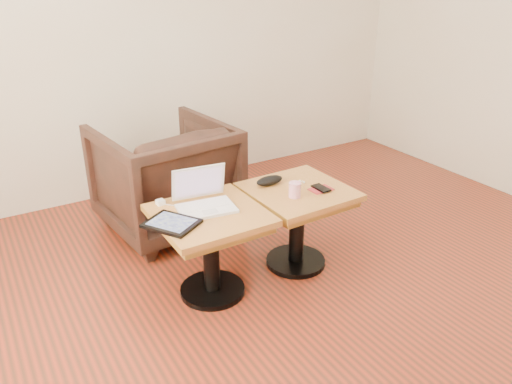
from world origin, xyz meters
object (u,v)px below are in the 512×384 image
striped_cup (295,190)px  armchair (165,177)px  side_table_left (210,233)px  side_table_right (298,208)px  laptop (204,200)px

striped_cup → armchair: size_ratio=0.10×
side_table_left → side_table_right: 0.59m
laptop → armchair: bearing=91.8°
side_table_left → striped_cup: size_ratio=6.45×
laptop → striped_cup: (0.50, -0.15, 0.00)m
striped_cup → armchair: armchair is taller
armchair → side_table_right: bearing=113.2°
side_table_left → side_table_right: size_ratio=0.98×
laptop → striped_cup: laptop is taller
side_table_left → armchair: 0.89m
striped_cup → armchair: (-0.42, 0.96, -0.18)m
side_table_right → side_table_left: bearing=178.7°
side_table_left → laptop: size_ratio=1.71×
side_table_right → striped_cup: striped_cup is taller
laptop → side_table_right: bearing=0.5°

